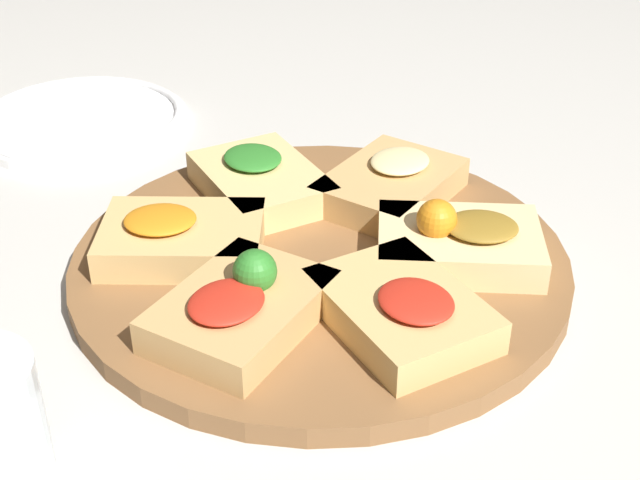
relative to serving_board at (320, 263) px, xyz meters
The scene contains 9 objects.
ground_plane 0.01m from the serving_board, ahead, with size 3.00×3.00×0.00m, color beige.
serving_board is the anchor object (origin of this frame).
focaccia_slice_0 0.11m from the serving_board, 54.79° to the left, with size 0.15×0.16×0.05m.
focaccia_slice_1 0.11m from the serving_board, 114.36° to the left, with size 0.14×0.16×0.04m.
focaccia_slice_2 0.11m from the serving_board, behind, with size 0.13×0.10×0.04m.
focaccia_slice_3 0.11m from the serving_board, 122.31° to the right, with size 0.15×0.16×0.04m.
focaccia_slice_4 0.11m from the serving_board, 61.90° to the right, with size 0.14×0.16×0.05m.
focaccia_slice_5 0.11m from the serving_board, ahead, with size 0.13×0.10×0.04m.
plate_left 0.39m from the serving_board, 169.01° to the right, with size 0.23×0.23×0.02m.
Camera 1 is at (0.52, -0.32, 0.41)m, focal length 50.00 mm.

